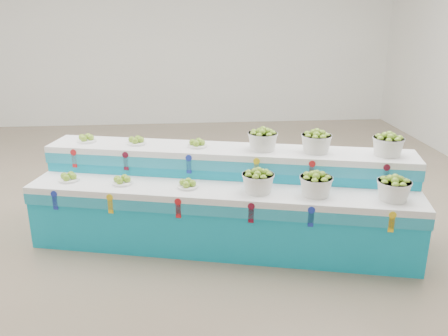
# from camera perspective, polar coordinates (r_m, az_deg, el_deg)

# --- Properties ---
(ground) EXTENTS (10.00, 10.00, 0.00)m
(ground) POSITION_cam_1_polar(r_m,az_deg,el_deg) (6.10, -7.40, -5.57)
(ground) COLOR #776953
(ground) RESTS_ON ground
(back_wall) EXTENTS (10.00, 0.00, 10.00)m
(back_wall) POSITION_cam_1_polar(r_m,az_deg,el_deg) (10.57, -6.98, 16.04)
(back_wall) COLOR silver
(back_wall) RESTS_ON ground
(display_stand) EXTENTS (4.31, 2.05, 1.02)m
(display_stand) POSITION_cam_1_polar(r_m,az_deg,el_deg) (5.20, 0.00, -3.75)
(display_stand) COLOR #0F9EC2
(display_stand) RESTS_ON ground
(plate_lower_left) EXTENTS (0.27, 0.27, 0.10)m
(plate_lower_left) POSITION_cam_1_polar(r_m,az_deg,el_deg) (5.39, -18.47, -1.00)
(plate_lower_left) COLOR white
(plate_lower_left) RESTS_ON display_stand
(plate_lower_mid) EXTENTS (0.27, 0.27, 0.10)m
(plate_lower_mid) POSITION_cam_1_polar(r_m,az_deg,el_deg) (5.14, -12.35, -1.39)
(plate_lower_mid) COLOR white
(plate_lower_mid) RESTS_ON display_stand
(plate_lower_right) EXTENTS (0.27, 0.27, 0.10)m
(plate_lower_right) POSITION_cam_1_polar(r_m,az_deg,el_deg) (4.93, -4.46, -1.87)
(plate_lower_right) COLOR white
(plate_lower_right) RESTS_ON display_stand
(basket_lower_left) EXTENTS (0.40, 0.40, 0.24)m
(basket_lower_left) POSITION_cam_1_polar(r_m,az_deg,el_deg) (4.80, 4.18, -1.56)
(basket_lower_left) COLOR silver
(basket_lower_left) RESTS_ON display_stand
(basket_lower_mid) EXTENTS (0.40, 0.40, 0.24)m
(basket_lower_mid) POSITION_cam_1_polar(r_m,az_deg,el_deg) (4.79, 11.17, -1.91)
(basket_lower_mid) COLOR silver
(basket_lower_mid) RESTS_ON display_stand
(basket_lower_right) EXTENTS (0.40, 0.40, 0.24)m
(basket_lower_right) POSITION_cam_1_polar(r_m,az_deg,el_deg) (4.89, 20.04, -2.32)
(basket_lower_right) COLOR silver
(basket_lower_right) RESTS_ON display_stand
(plate_upper_left) EXTENTS (0.27, 0.27, 0.10)m
(plate_upper_left) POSITION_cam_1_polar(r_m,az_deg,el_deg) (5.74, -16.49, 3.55)
(plate_upper_left) COLOR white
(plate_upper_left) RESTS_ON display_stand
(plate_upper_mid) EXTENTS (0.27, 0.27, 0.10)m
(plate_upper_mid) POSITION_cam_1_polar(r_m,az_deg,el_deg) (5.51, -10.68, 3.38)
(plate_upper_mid) COLOR white
(plate_upper_mid) RESTS_ON display_stand
(plate_upper_right) EXTENTS (0.27, 0.27, 0.10)m
(plate_upper_right) POSITION_cam_1_polar(r_m,az_deg,el_deg) (5.32, -3.29, 3.12)
(plate_upper_right) COLOR white
(plate_upper_right) RESTS_ON display_stand
(basket_upper_left) EXTENTS (0.40, 0.40, 0.24)m
(basket_upper_left) POSITION_cam_1_polar(r_m,az_deg,el_deg) (5.20, 4.75, 3.52)
(basket_upper_left) COLOR silver
(basket_upper_left) RESTS_ON display_stand
(basket_upper_mid) EXTENTS (0.40, 0.40, 0.24)m
(basket_upper_mid) POSITION_cam_1_polar(r_m,az_deg,el_deg) (5.19, 11.21, 3.20)
(basket_upper_mid) COLOR silver
(basket_upper_mid) RESTS_ON display_stand
(basket_upper_right) EXTENTS (0.40, 0.40, 0.24)m
(basket_upper_right) POSITION_cam_1_polar(r_m,az_deg,el_deg) (5.28, 19.41, 2.74)
(basket_upper_right) COLOR silver
(basket_upper_right) RESTS_ON display_stand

